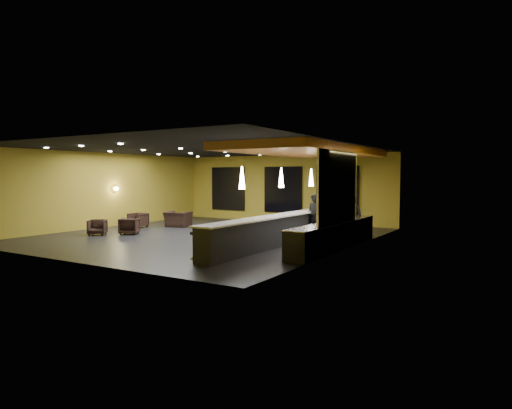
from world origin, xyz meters
The scene contains 34 objects.
floor centered at (0.00, 0.00, -0.05)m, with size 12.00×13.00×0.10m, color black.
ceiling centered at (0.00, 0.00, 3.55)m, with size 12.00×13.00×0.10m, color black.
wall_back centered at (0.00, 6.55, 1.75)m, with size 12.00×0.10×3.50m, color #A18B24.
wall_front centered at (0.00, -6.55, 1.75)m, with size 12.00×0.10×3.50m, color #A18B24.
wall_left centered at (-6.05, 0.00, 1.75)m, with size 0.10×13.00×3.50m, color #A18B24.
wall_right centered at (6.05, 0.00, 1.75)m, with size 0.10×13.00×3.50m, color #A18B24.
wood_soffit centered at (4.00, 1.00, 3.36)m, with size 3.60×8.00×0.28m, color #AE6C32.
window_left centered at (-3.50, 6.44, 1.70)m, with size 2.20×0.06×2.40m, color black.
window_center centered at (0.00, 6.44, 1.70)m, with size 2.20×0.06×2.40m, color black.
window_right centered at (3.00, 6.44, 1.70)m, with size 2.20×0.06×2.40m, color black.
tile_backsplash centered at (5.96, -1.00, 2.00)m, with size 0.06×3.20×2.40m, color white.
bar_counter centered at (3.65, -1.00, 0.50)m, with size 0.60×8.00×1.00m, color black.
bar_top centered at (3.65, -1.00, 1.02)m, with size 0.78×8.10×0.05m, color silver.
prep_counter centered at (5.65, -0.50, 0.43)m, with size 0.70×6.00×0.86m, color black.
prep_top centered at (5.65, -0.50, 0.89)m, with size 0.72×6.00×0.03m, color silver.
wall_shelf_lower centered at (5.82, -1.20, 1.60)m, with size 0.30×1.50×0.03m, color silver.
wall_shelf_upper centered at (5.82, -1.20, 2.05)m, with size 0.30×1.50×0.03m, color silver.
column centered at (3.65, 3.60, 1.75)m, with size 0.60×0.60×3.50m, color #9F6F23.
wall_sconce centered at (-5.88, 0.50, 1.80)m, with size 0.22×0.22×0.22m, color #FFE5B2.
pendant_0 centered at (3.65, -3.00, 2.35)m, with size 0.20×0.20×0.70m, color white.
pendant_1 centered at (3.65, -0.50, 2.35)m, with size 0.20×0.20×0.70m, color white.
pendant_2 centered at (3.65, 2.00, 2.35)m, with size 0.20×0.20×0.70m, color white.
staff_a centered at (4.15, 1.22, 0.86)m, with size 0.63×0.41×1.73m, color black.
staff_b centered at (5.05, 2.27, 0.87)m, with size 0.85×0.66×1.74m, color black.
staff_c centered at (5.25, 2.17, 0.90)m, with size 0.88×0.57×1.80m, color black.
armchair_a centered at (-3.94, -2.20, 0.32)m, with size 0.67×0.69×0.63m, color black.
armchair_b centered at (-3.04, -1.32, 0.34)m, with size 0.72×0.74×0.68m, color black.
armchair_c centered at (-4.58, 0.65, 0.34)m, with size 0.73×0.75×0.68m, color black.
armchair_d centered at (-3.22, 1.88, 0.36)m, with size 1.11×0.97×0.72m, color black.
bar_stool_0 centered at (2.94, -4.32, 0.51)m, with size 0.41×0.41×0.80m.
bar_stool_1 centered at (2.89, -2.75, 0.54)m, with size 0.43×0.43×0.85m.
bar_stool_2 centered at (2.88, -0.85, 0.48)m, with size 0.38×0.38×0.75m.
bar_stool_3 centered at (2.75, 0.83, 0.46)m, with size 0.37×0.37×0.73m.
bar_stool_4 centered at (2.73, 2.37, 0.54)m, with size 0.43×0.43×0.84m.
Camera 1 is at (11.26, -14.57, 2.40)m, focal length 32.00 mm.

